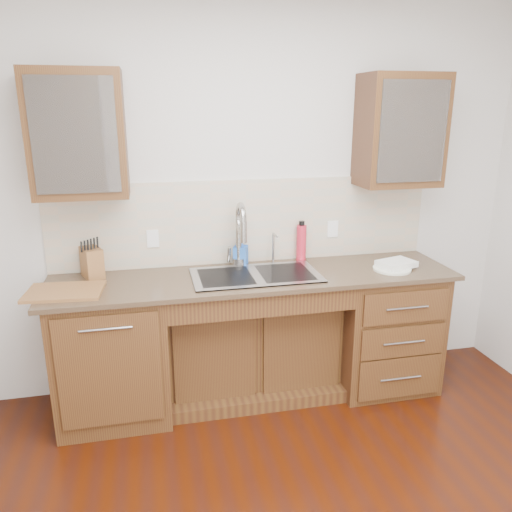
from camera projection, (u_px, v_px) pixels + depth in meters
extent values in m
cube|color=silver|center=(244.00, 200.00, 3.54)|extent=(4.00, 0.10, 2.70)
cube|color=#593014|center=(113.00, 352.00, 3.27)|extent=(0.70, 0.62, 0.88)
cube|color=#593014|center=(252.00, 344.00, 3.57)|extent=(1.20, 0.44, 0.70)
cube|color=#593014|center=(381.00, 326.00, 3.66)|extent=(0.70, 0.62, 0.88)
cube|color=#84705B|center=(255.00, 277.00, 3.32)|extent=(2.70, 0.65, 0.03)
cube|color=beige|center=(246.00, 222.00, 3.52)|extent=(2.70, 0.02, 0.59)
cube|color=#9E9EA5|center=(256.00, 288.00, 3.32)|extent=(0.84, 0.46, 0.19)
cylinder|color=#999993|center=(239.00, 239.00, 3.44)|extent=(0.04, 0.04, 0.40)
cylinder|color=#999993|center=(273.00, 247.00, 3.53)|extent=(0.02, 0.02, 0.24)
cube|color=#593014|center=(78.00, 134.00, 2.98)|extent=(0.55, 0.34, 0.75)
cube|color=#593014|center=(400.00, 131.00, 3.41)|extent=(0.55, 0.34, 0.75)
cube|color=white|center=(153.00, 239.00, 3.40)|extent=(0.08, 0.01, 0.12)
cube|color=white|center=(333.00, 229.00, 3.67)|extent=(0.08, 0.01, 0.12)
imported|color=blue|center=(241.00, 251.00, 3.50)|extent=(0.12, 0.12, 0.20)
cylinder|color=red|center=(301.00, 243.00, 3.59)|extent=(0.07, 0.07, 0.26)
cylinder|color=silver|center=(392.00, 269.00, 3.42)|extent=(0.33, 0.33, 0.01)
cube|color=white|center=(396.00, 264.00, 3.44)|extent=(0.28, 0.24, 0.04)
cube|color=brown|center=(92.00, 263.00, 3.25)|extent=(0.17, 0.21, 0.20)
cube|color=olive|center=(65.00, 292.00, 2.99)|extent=(0.47, 0.35, 0.02)
imported|color=silver|center=(54.00, 143.00, 2.96)|extent=(0.17, 0.17, 0.10)
imported|color=white|center=(88.00, 143.00, 3.00)|extent=(0.14, 0.14, 0.10)
imported|color=white|center=(378.00, 138.00, 3.39)|extent=(0.17, 0.17, 0.10)
imported|color=white|center=(417.00, 138.00, 3.45)|extent=(0.13, 0.13, 0.10)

